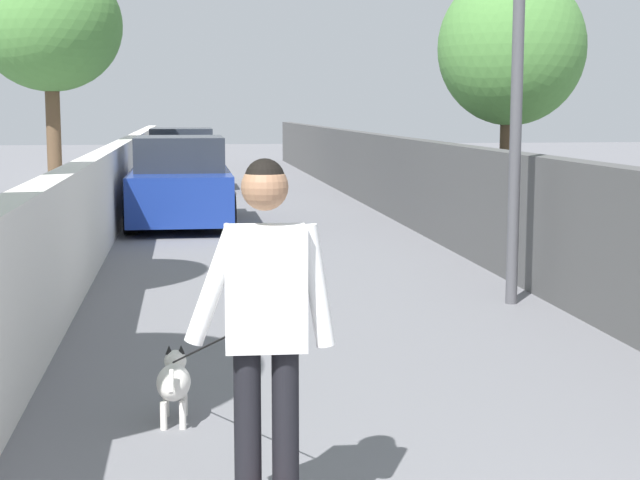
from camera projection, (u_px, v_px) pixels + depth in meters
name	position (u px, v px, depth m)	size (l,w,h in m)	color
ground_plane	(268.00, 232.00, 15.99)	(80.00, 80.00, 0.00)	slate
wall_left	(96.00, 204.00, 13.58)	(48.00, 0.30, 1.37)	silver
fence_right	(453.00, 195.00, 14.27)	(48.00, 0.30, 1.50)	#4C4C4C
tree_right_far	(511.00, 50.00, 15.12)	(2.30, 2.30, 4.16)	brown
tree_left_distant	(50.00, 26.00, 19.85)	(2.95, 2.95, 5.08)	brown
person_skateboarder	(266.00, 310.00, 4.53)	(0.23, 0.71, 1.71)	black
dog	(174.00, 380.00, 6.28)	(2.05, 0.59, 1.06)	white
car_near	(180.00, 184.00, 16.88)	(3.91, 1.80, 1.54)	navy
car_far	(182.00, 162.00, 24.04)	(3.94, 1.80, 1.54)	navy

